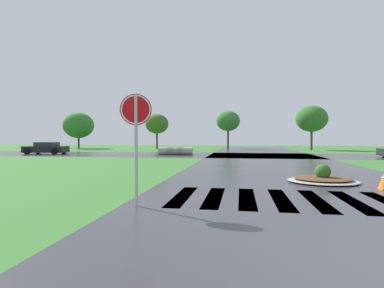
# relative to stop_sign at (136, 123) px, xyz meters

# --- Properties ---
(asphalt_roadway) EXTENTS (9.74, 80.00, 0.01)m
(asphalt_roadway) POSITION_rel_stop_sign_xyz_m (4.48, 6.69, -2.02)
(asphalt_roadway) COLOR #35353A
(asphalt_roadway) RESTS_ON ground
(asphalt_cross_road) EXTENTS (90.00, 8.76, 0.01)m
(asphalt_cross_road) POSITION_rel_stop_sign_xyz_m (4.48, 21.42, -2.02)
(asphalt_cross_road) COLOR #35353A
(asphalt_cross_road) RESTS_ON ground
(crosswalk_stripes) EXTENTS (7.65, 3.03, 0.01)m
(crosswalk_stripes) POSITION_rel_stop_sign_xyz_m (4.48, 1.39, -2.02)
(crosswalk_stripes) COLOR white
(crosswalk_stripes) RESTS_ON ground
(stop_sign) EXTENTS (0.73, 0.25, 2.72)m
(stop_sign) POSITION_rel_stop_sign_xyz_m (0.00, 0.00, 0.00)
(stop_sign) COLOR #B2B5BA
(stop_sign) RESTS_ON ground
(median_island) EXTENTS (2.52, 2.27, 0.68)m
(median_island) POSITION_rel_stop_sign_xyz_m (5.52, 4.79, -1.89)
(median_island) COLOR #9E9B93
(median_island) RESTS_ON ground
(car_silver_hatch) EXTENTS (4.21, 2.60, 1.20)m
(car_silver_hatch) POSITION_rel_stop_sign_xyz_m (-16.84, 20.49, -1.45)
(car_silver_hatch) COLOR black
(car_silver_hatch) RESTS_ON ground
(drainage_pipe_stack) EXTENTS (3.32, 1.05, 0.76)m
(drainage_pipe_stack) POSITION_rel_stop_sign_xyz_m (-3.60, 20.90, -1.65)
(drainage_pipe_stack) COLOR #9E9B93
(drainage_pipe_stack) RESTS_ON ground
(background_treeline) EXTENTS (49.55, 5.71, 5.87)m
(background_treeline) POSITION_rel_stop_sign_xyz_m (-3.95, 34.97, 1.71)
(background_treeline) COLOR #4C3823
(background_treeline) RESTS_ON ground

